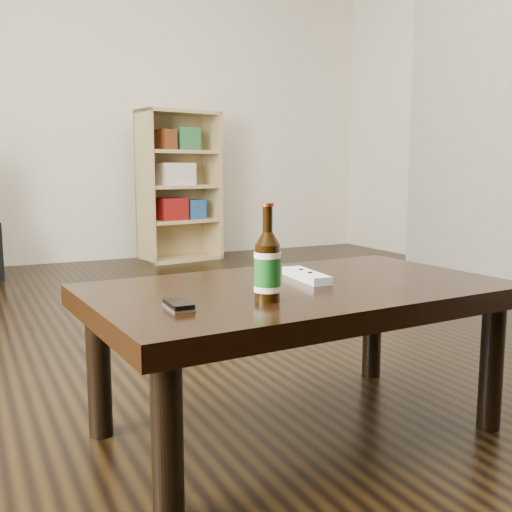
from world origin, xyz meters
name	(u,v)px	position (x,y,z in m)	size (l,w,h in m)	color
floor	(255,379)	(0.00, 0.00, -0.01)	(5.00, 6.00, 0.01)	black
wall_back	(81,86)	(0.00, 3.01, 1.35)	(5.00, 0.02, 2.70)	silver
chimney_breast	(490,75)	(2.35, 1.20, 1.35)	(0.30, 1.20, 2.70)	silver
bookshelf	(177,184)	(0.66, 2.73, 0.61)	(0.67, 0.40, 1.17)	#A07F50
coffee_table	(299,305)	(-0.09, -0.44, 0.36)	(1.15, 0.72, 0.42)	black
beer_bottle	(267,267)	(-0.25, -0.58, 0.50)	(0.06, 0.06, 0.23)	black
phone	(179,305)	(-0.47, -0.56, 0.42)	(0.05, 0.10, 0.02)	silver
remote	(306,276)	(-0.03, -0.39, 0.43)	(0.07, 0.21, 0.03)	silver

